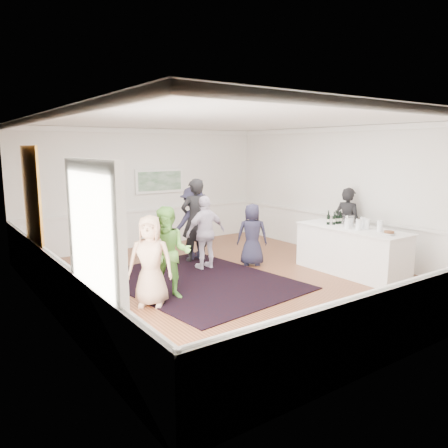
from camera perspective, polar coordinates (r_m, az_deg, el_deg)
floor at (r=9.03m, az=1.03°, el=-7.35°), size 8.00×8.00×0.00m
ceiling at (r=8.64m, az=1.10°, el=13.36°), size 7.00×8.00×0.02m
wall_left at (r=7.22m, az=-21.97°, el=0.58°), size 0.02×8.00×3.20m
wall_right at (r=11.11m, az=15.84°, el=3.95°), size 0.02×8.00×3.20m
wall_back at (r=12.14m, az=-10.18°, el=4.65°), size 7.00×0.02×3.20m
wall_front at (r=5.99m, az=24.28°, el=-1.37°), size 7.00×0.02×3.20m
wainscoting at (r=8.90m, az=1.04°, el=-4.28°), size 7.00×8.00×1.00m
mirror at (r=8.47m, az=-23.78°, el=3.10°), size 0.05×1.25×1.85m
doorway at (r=5.47m, az=-16.65°, el=-3.86°), size 0.10×1.78×2.56m
landscape_painting at (r=12.25m, az=-8.40°, el=5.59°), size 1.44×0.06×0.66m
area_rug at (r=8.98m, az=-3.34°, el=-7.42°), size 3.43×4.25×0.02m
serving_table at (r=9.79m, az=16.29°, el=-3.34°), size 0.94×2.47×1.00m
bartender at (r=10.80m, az=15.81°, el=-0.05°), size 0.51×0.70×1.77m
guest_tan at (r=7.55m, az=-9.60°, el=-4.76°), size 0.92×0.86×1.57m
guest_green at (r=7.83m, az=-7.21°, el=-3.80°), size 1.03×1.00×1.67m
guest_lilac at (r=9.70m, az=-2.40°, el=-1.13°), size 0.97×0.43×1.65m
guest_dark_a at (r=10.55m, az=-4.01°, el=0.07°), size 1.16×0.69×1.76m
guest_dark_b at (r=10.36m, az=-3.80°, el=0.49°), size 0.74×0.50×1.98m
guest_navy at (r=10.04m, az=3.70°, el=-1.38°), size 0.84×0.78×1.44m
wine_bottles at (r=10.05m, az=14.19°, el=0.88°), size 0.39×0.27×0.31m
juice_pitchers at (r=9.53m, az=17.69°, el=0.02°), size 0.45×0.69×0.24m
ice_bucket at (r=9.80m, az=15.94°, el=0.35°), size 0.26×0.26×0.25m
nut_bowl at (r=9.11m, az=20.76°, el=-1.12°), size 0.24×0.24×0.07m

